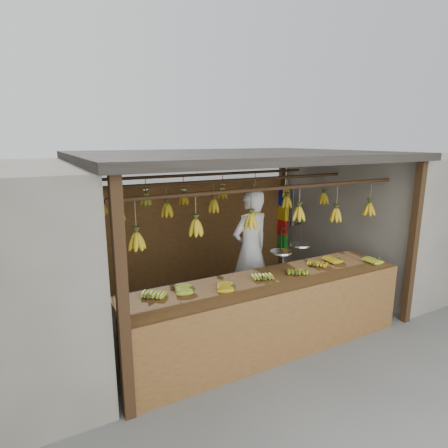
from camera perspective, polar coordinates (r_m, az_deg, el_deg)
ground at (r=5.93m, az=1.42°, el=-12.93°), size 80.00×80.00×0.00m
stall at (r=5.66m, az=-0.14°, el=6.70°), size 4.30×3.30×2.40m
neighbor_right at (r=7.92m, az=24.66°, el=1.28°), size 3.00×3.00×2.30m
counter at (r=4.62m, az=7.70°, el=-11.04°), size 3.69×0.83×0.96m
hanging_bananas at (r=5.44m, az=1.54°, el=2.67°), size 3.62×2.20×0.39m
balance_scale at (r=4.85m, az=10.20°, el=-3.16°), size 0.67×0.40×0.80m
vendor at (r=5.78m, az=4.05°, el=-3.83°), size 0.74×0.55×1.84m
bag_bundles at (r=7.72m, az=8.97°, el=0.68°), size 0.08×0.26×1.22m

